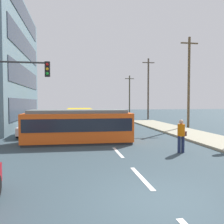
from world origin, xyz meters
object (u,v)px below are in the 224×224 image
object	(u,v)px
parked_sedan_mid	(34,127)
traffic_light_mast	(17,85)
utility_pole_far	(148,88)
utility_pole_mid	(189,81)
utility_pole_distant	(130,94)
city_bus	(80,116)
pedestrian_crossing	(181,134)
streetcar_tram	(78,126)

from	to	relation	value
parked_sedan_mid	traffic_light_mast	size ratio (longest dim) A/B	0.93
parked_sedan_mid	utility_pole_far	xyz separation A→B (m)	(13.97, 14.00, 3.99)
utility_pole_mid	utility_pole_distant	size ratio (longest dim) A/B	1.16
city_bus	pedestrian_crossing	distance (m)	14.10
streetcar_tram	utility_pole_distant	distance (m)	31.99
pedestrian_crossing	parked_sedan_mid	bearing A→B (deg)	137.07
city_bus	utility_pole_mid	bearing A→B (deg)	-13.87
city_bus	utility_pole_distant	bearing A→B (deg)	62.76
streetcar_tram	traffic_light_mast	bearing A→B (deg)	-161.38
parked_sedan_mid	utility_pole_distant	distance (m)	29.79
pedestrian_crossing	traffic_light_mast	xyz separation A→B (m)	(-8.37, 2.65, 2.54)
utility_pole_mid	utility_pole_distant	world-z (taller)	utility_pole_mid
streetcar_tram	pedestrian_crossing	xyz separation A→B (m)	(5.02, -3.77, -0.13)
utility_pole_distant	city_bus	bearing A→B (deg)	-117.24
parked_sedan_mid	utility_pole_mid	world-z (taller)	utility_pole_mid
parked_sedan_mid	utility_pole_distant	size ratio (longest dim) A/B	0.60
city_bus	traffic_light_mast	distance (m)	11.58
traffic_light_mast	utility_pole_far	size ratio (longest dim) A/B	0.56
streetcar_tram	utility_pole_distant	xyz separation A→B (m)	(10.91, 29.92, 2.96)
traffic_light_mast	utility_pole_far	distance (m)	23.71
pedestrian_crossing	utility_pole_mid	xyz separation A→B (m)	(6.10, 10.68, 3.72)
pedestrian_crossing	utility_pole_distant	distance (m)	34.35
utility_pole_mid	pedestrian_crossing	bearing A→B (deg)	-119.72
streetcar_tram	utility_pole_mid	distance (m)	13.58
city_bus	utility_pole_distant	world-z (taller)	utility_pole_distant
streetcar_tram	utility_pole_far	world-z (taller)	utility_pole_far
utility_pole_mid	utility_pole_far	distance (m)	11.06
streetcar_tram	city_bus	distance (m)	9.56
streetcar_tram	utility_pole_distant	size ratio (longest dim) A/B	0.86
utility_pole_mid	utility_pole_distant	xyz separation A→B (m)	(-0.21, 23.01, -0.63)
streetcar_tram	traffic_light_mast	world-z (taller)	traffic_light_mast
traffic_light_mast	utility_pole_distant	xyz separation A→B (m)	(14.26, 31.05, 0.55)
streetcar_tram	utility_pole_mid	size ratio (longest dim) A/B	0.74
utility_pole_mid	parked_sedan_mid	bearing A→B (deg)	-168.45
city_bus	parked_sedan_mid	size ratio (longest dim) A/B	1.28
pedestrian_crossing	traffic_light_mast	world-z (taller)	traffic_light_mast
city_bus	utility_pole_distant	xyz separation A→B (m)	(10.49, 20.37, 2.96)
traffic_light_mast	utility_pole_distant	size ratio (longest dim) A/B	0.64
parked_sedan_mid	utility_pole_distant	xyz separation A→B (m)	(14.21, 25.96, 3.40)
city_bus	parked_sedan_mid	bearing A→B (deg)	-123.65
city_bus	utility_pole_mid	world-z (taller)	utility_pole_mid
pedestrian_crossing	parked_sedan_mid	size ratio (longest dim) A/B	0.36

